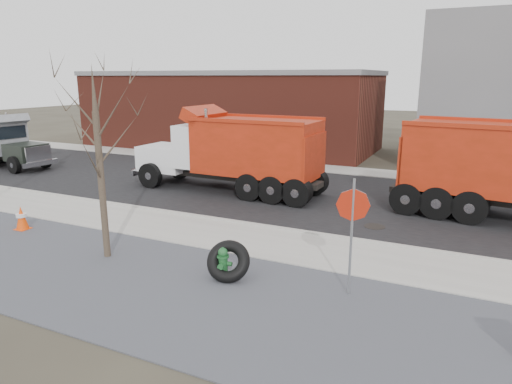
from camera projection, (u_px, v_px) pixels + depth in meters
The scene contains 13 objects.
ground at pixel (252, 244), 13.63m from camera, with size 120.00×120.00×0.00m, color #383328.
gravel_verge at pixel (186, 292), 10.55m from camera, with size 60.00×5.00×0.03m, color slate.
sidewalk at pixel (255, 241), 13.84m from camera, with size 60.00×2.50×0.06m, color #9E9B93.
curb at pixel (272, 228), 14.97m from camera, with size 60.00×0.15×0.11m, color #9E9B93.
road at pixel (317, 196), 19.15m from camera, with size 60.00×9.40×0.02m, color black.
far_sidewalk at pixel (350, 171), 24.14m from camera, with size 60.00×2.00×0.06m, color #9E9B93.
building_brick at pixel (229, 109), 32.02m from camera, with size 20.20×8.20×5.30m.
bare_tree at pixel (98, 139), 11.86m from camera, with size 3.20×3.20×5.20m.
fire_hydrant at pixel (223, 265), 11.20m from camera, with size 0.47×0.46×0.82m.
truck_tire at pixel (228, 261), 11.15m from camera, with size 1.26×1.12×1.04m.
stop_sign at pixel (352, 217), 10.02m from camera, with size 0.73×0.21×2.73m.
traffic_cone_far at pixel (22, 218), 14.82m from camera, with size 0.42×0.42×0.80m.
dump_truck_red_b at pixel (234, 150), 19.43m from camera, with size 8.55×2.65×3.60m.
Camera 1 is at (5.59, -11.54, 4.86)m, focal length 32.00 mm.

